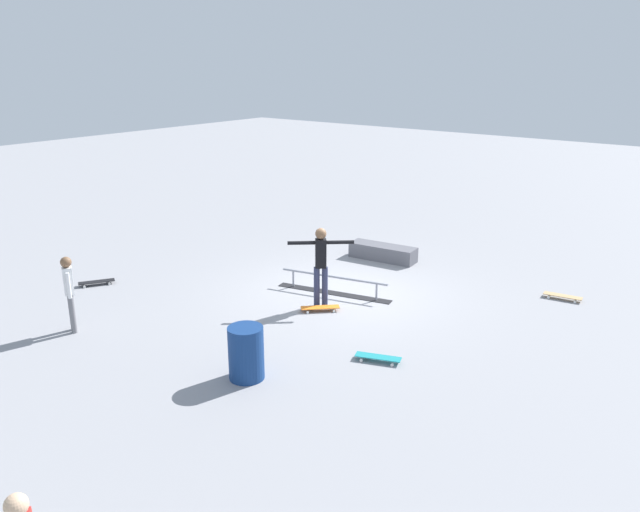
% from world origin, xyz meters
% --- Properties ---
extents(ground_plane, '(60.00, 60.00, 0.00)m').
position_xyz_m(ground_plane, '(0.00, 0.00, 0.00)').
color(ground_plane, gray).
extents(grind_rail, '(2.67, 0.82, 0.42)m').
position_xyz_m(grind_rail, '(0.18, 0.05, 0.18)').
color(grind_rail, black).
rests_on(grind_rail, ground_plane).
extents(skate_ledge, '(1.79, 0.71, 0.39)m').
position_xyz_m(skate_ledge, '(0.62, -2.71, 0.19)').
color(skate_ledge, '#595960').
rests_on(skate_ledge, ground_plane).
extents(skater_main, '(1.09, 0.96, 1.70)m').
position_xyz_m(skater_main, '(-0.04, 0.81, 0.99)').
color(skater_main, '#2D3351').
rests_on(skater_main, ground_plane).
extents(skateboard_main, '(0.71, 0.70, 0.09)m').
position_xyz_m(skateboard_main, '(-0.21, 1.04, 0.07)').
color(skateboard_main, orange).
rests_on(skateboard_main, ground_plane).
extents(bystander_white_shirt, '(0.33, 0.25, 1.50)m').
position_xyz_m(bystander_white_shirt, '(2.94, 4.73, 0.85)').
color(bystander_white_shirt, slate).
rests_on(bystander_white_shirt, ground_plane).
extents(loose_skateboard_black, '(0.58, 0.79, 0.09)m').
position_xyz_m(loose_skateboard_black, '(4.84, 2.96, 0.07)').
color(loose_skateboard_black, black).
rests_on(loose_skateboard_black, ground_plane).
extents(loose_skateboard_teal, '(0.82, 0.46, 0.09)m').
position_xyz_m(loose_skateboard_teal, '(-2.38, 2.23, 0.07)').
color(loose_skateboard_teal, teal).
rests_on(loose_skateboard_teal, ground_plane).
extents(loose_skateboard_natural, '(0.82, 0.34, 0.09)m').
position_xyz_m(loose_skateboard_natural, '(-3.99, -2.70, 0.07)').
color(loose_skateboard_natural, tan).
rests_on(loose_skateboard_natural, ground_plane).
extents(trash_bin, '(0.58, 0.58, 0.90)m').
position_xyz_m(trash_bin, '(-0.99, 4.04, 0.45)').
color(trash_bin, navy).
rests_on(trash_bin, ground_plane).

